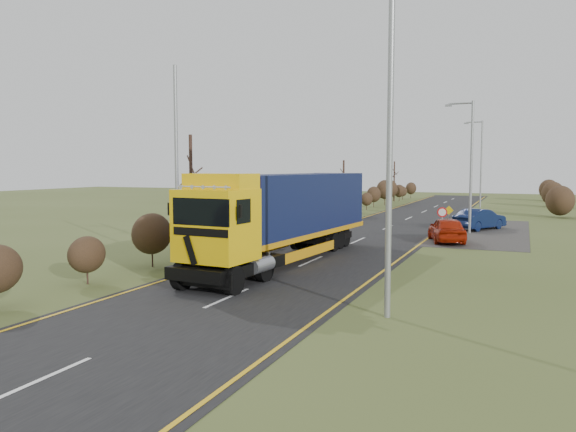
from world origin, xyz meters
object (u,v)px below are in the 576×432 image
Objects in this scene: car_red_hatchback at (447,230)px; car_blue_sedan at (480,219)px; speed_sign at (442,218)px; streetlight_near at (385,127)px; lorry at (284,211)px.

car_red_hatchback is 7.80m from car_blue_sedan.
speed_sign is (-1.52, -8.09, 0.70)m from car_blue_sedan.
car_blue_sedan is 8.26m from speed_sign.
streetlight_near is at bearing -87.98° from speed_sign.
lorry is at bearing 42.78° from car_red_hatchback.
streetlight_near reaches higher than speed_sign.
lorry is 3.48× the size of car_red_hatchback.
car_blue_sedan is at bearing 87.95° from streetlight_near.
streetlight_near is 17.83m from speed_sign.
car_blue_sedan is 0.45× the size of streetlight_near.
speed_sign is (-0.61, 17.33, -4.14)m from streetlight_near.
car_red_hatchback is 0.98× the size of car_blue_sedan.
lorry is 3.39× the size of car_blue_sedan.
car_red_hatchback is at bearing 108.75° from car_blue_sedan.
streetlight_near reaches higher than lorry.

